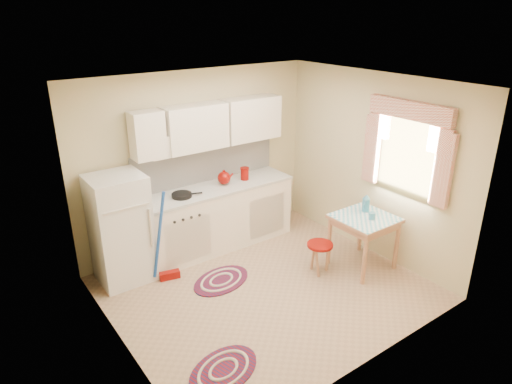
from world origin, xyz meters
TOP-DOWN VIEW (x-y plane):
  - room_shell at (0.16, 0.24)m, footprint 3.64×3.60m
  - fridge at (-1.31, 1.25)m, footprint 0.65×0.60m
  - broom at (-0.87, 0.90)m, footprint 0.30×0.18m
  - base_cabinets at (0.11, 1.30)m, footprint 2.25×0.60m
  - countertop at (0.11, 1.30)m, footprint 2.27×0.62m
  - frying_pan at (-0.45, 1.25)m, footprint 0.34×0.34m
  - red_kettle at (0.24, 1.30)m, footprint 0.21×0.19m
  - red_canister at (0.59, 1.30)m, footprint 0.12×0.12m
  - table at (1.36, -0.33)m, footprint 0.72×0.72m
  - stool at (0.79, -0.11)m, footprint 0.35×0.35m
  - coffee_pot at (1.50, -0.21)m, footprint 0.15×0.14m
  - mug at (1.37, -0.43)m, footprint 0.11×0.11m
  - rug_center at (-0.36, 0.46)m, footprint 0.93×0.73m
  - rug_left at (-1.17, -0.87)m, footprint 0.89×0.71m

SIDE VIEW (x-z plane):
  - rug_center at x=-0.36m, z-range 0.00..0.02m
  - rug_left at x=-1.17m, z-range 0.00..0.02m
  - stool at x=0.79m, z-range 0.00..0.42m
  - table at x=1.36m, z-range 0.00..0.72m
  - base_cabinets at x=0.11m, z-range 0.00..0.88m
  - broom at x=-0.87m, z-range 0.00..1.20m
  - fridge at x=-1.31m, z-range 0.00..1.40m
  - mug at x=1.37m, z-range 0.72..0.82m
  - coffee_pot at x=1.50m, z-range 0.72..0.97m
  - countertop at x=0.11m, z-range 0.88..0.92m
  - frying_pan at x=-0.45m, z-range 0.92..0.97m
  - red_canister at x=0.59m, z-range 0.92..1.08m
  - red_kettle at x=0.24m, z-range 0.92..1.12m
  - room_shell at x=0.16m, z-range 0.34..2.86m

